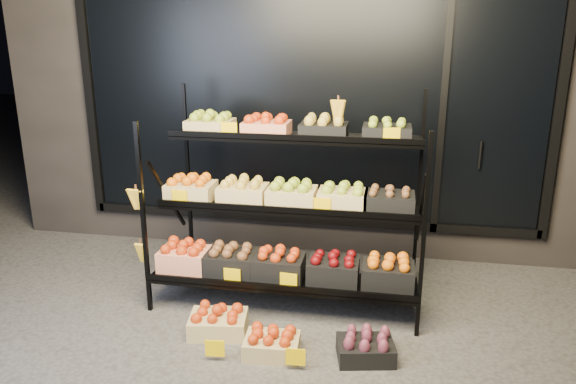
# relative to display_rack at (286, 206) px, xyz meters

# --- Properties ---
(ground) EXTENTS (24.00, 24.00, 0.00)m
(ground) POSITION_rel_display_rack_xyz_m (0.01, -0.60, -0.79)
(ground) COLOR #514F4C
(ground) RESTS_ON ground
(building) EXTENTS (6.00, 2.08, 3.50)m
(building) POSITION_rel_display_rack_xyz_m (0.01, 1.99, 0.96)
(building) COLOR #2D2826
(building) RESTS_ON ground
(display_rack) EXTENTS (2.18, 1.02, 1.71)m
(display_rack) POSITION_rel_display_rack_xyz_m (0.00, 0.00, 0.00)
(display_rack) COLOR black
(display_rack) RESTS_ON ground
(tag_floor_a) EXTENTS (0.13, 0.01, 0.12)m
(tag_floor_a) POSITION_rel_display_rack_xyz_m (-0.30, -1.00, -0.73)
(tag_floor_a) COLOR #EBBE00
(tag_floor_a) RESTS_ON ground
(tag_floor_b) EXTENTS (0.13, 0.01, 0.12)m
(tag_floor_b) POSITION_rel_display_rack_xyz_m (0.25, -1.00, -0.73)
(tag_floor_b) COLOR #EBBE00
(tag_floor_b) RESTS_ON ground
(floor_crate_left) EXTENTS (0.45, 0.36, 0.20)m
(floor_crate_left) POSITION_rel_display_rack_xyz_m (-0.38, -0.65, -0.69)
(floor_crate_left) COLOR tan
(floor_crate_left) RESTS_ON ground
(floor_crate_midright) EXTENTS (0.38, 0.29, 0.19)m
(floor_crate_midright) POSITION_rel_display_rack_xyz_m (0.06, -0.85, -0.70)
(floor_crate_midright) COLOR tan
(floor_crate_midright) RESTS_ON ground
(floor_crate_right) EXTENTS (0.42, 0.34, 0.19)m
(floor_crate_right) POSITION_rel_display_rack_xyz_m (0.69, -0.78, -0.70)
(floor_crate_right) COLOR black
(floor_crate_right) RESTS_ON ground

